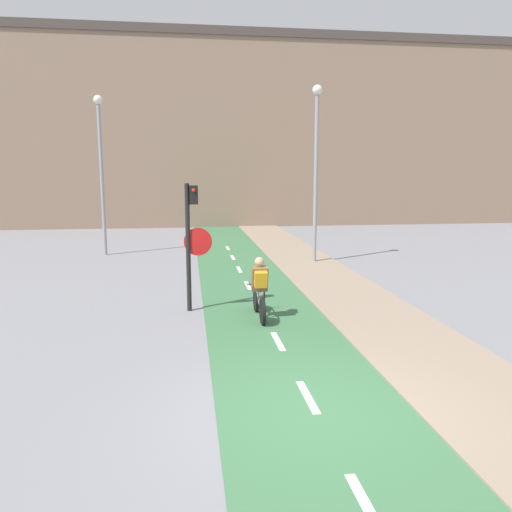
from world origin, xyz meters
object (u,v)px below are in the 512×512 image
Objects in this scene: street_lamp_far at (101,158)px; traffic_light_pole at (191,233)px; street_lamp_sidewalk at (316,155)px; cyclist_near at (260,289)px.

traffic_light_pole is at bearing -68.87° from street_lamp_far.
street_lamp_far is at bearing 111.13° from traffic_light_pole.
street_lamp_far is 0.99× the size of street_lamp_sidewalk.
traffic_light_pole is 2.13m from cyclist_near.
traffic_light_pole is 9.79m from street_lamp_far.
traffic_light_pole is at bearing 148.80° from cyclist_near.
traffic_light_pole is 7.87m from street_lamp_sidewalk.
street_lamp_sidewalk reaches higher than street_lamp_far.
street_lamp_far is 3.75× the size of cyclist_near.
cyclist_near is at bearing -31.20° from traffic_light_pole.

